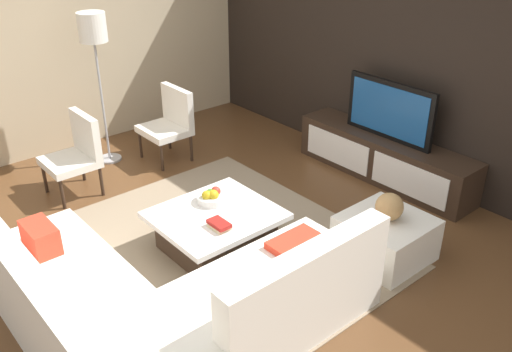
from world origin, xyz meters
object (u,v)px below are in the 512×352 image
Objects in this scene: ottoman at (385,238)px; media_console at (384,158)px; coffee_table at (216,230)px; decorative_ball at (389,207)px; floor_lamp at (94,38)px; fruit_bowl at (212,197)px; sectional_couch at (159,303)px; accent_chair_near at (77,150)px; accent_chair_far at (170,120)px; book_stack at (219,225)px; television at (390,110)px.

media_console is at bearing 128.43° from ottoman.
decorative_ball is at bearing 44.63° from coffee_table.
floor_lamp is 6.32× the size of fruit_bowl.
sectional_couch reaches higher than decorative_ball.
ottoman is at bearing -51.57° from media_console.
media_console is 0.92× the size of sectional_couch.
sectional_couch is 2.50m from accent_chair_near.
fruit_bowl is 1.88m from accent_chair_far.
fruit_bowl is (1.66, 0.55, -0.06)m from accent_chair_near.
ottoman is at bearing 37.58° from fruit_bowl.
accent_chair_near is 3.57× the size of decorative_ball.
coffee_table is at bearing -135.37° from ottoman.
accent_chair_far is at bearing -174.54° from ottoman.
decorative_ball is (3.01, 0.29, 0.03)m from accent_chair_far.
book_stack reaches higher than ottoman.
media_console reaches higher than coffee_table.
floor_lamp reaches higher than ottoman.
book_stack is at bearing 7.14° from accent_chair_near.
television is at bearing 41.06° from floor_lamp.
sectional_couch is 9.64× the size of decorative_ball.
book_stack is at bearing -87.14° from television.
media_console reaches higher than book_stack.
accent_chair_near is at bearing -166.14° from coffee_table.
ottoman is 3.37× the size of book_stack.
decorative_ball is at bearing 76.88° from sectional_couch.
sectional_couch is at bearing -103.12° from ottoman.
television reaches higher than ottoman.
fruit_bowl is at bearing 16.39° from accent_chair_near.
accent_chair_far is at bearing -143.23° from television.
media_console is 1.60m from decorative_ball.
floor_lamp is (-2.47, -2.15, 1.24)m from media_console.
fruit_bowl is (-0.28, -2.20, 0.18)m from media_console.
coffee_table is 1.55m from decorative_ball.
accent_chair_far is (-3.01, -0.29, 0.29)m from ottoman.
accent_chair_near reaches higher than fruit_bowl.
floor_lamp is 7.25× the size of decorative_ball.
television is 4.51× the size of decorative_ball.
television reaches higher than media_console.
media_console is 3.30m from sectional_couch.
fruit_bowl is at bearing -97.21° from media_console.
sectional_couch is at bearing -65.48° from book_stack.
accent_chair_far is (-2.54, 1.74, 0.21)m from sectional_couch.
fruit_bowl is (-1.26, -0.97, 0.23)m from ottoman.
media_console is at bearing 45.33° from accent_chair_far.
television is 0.62× the size of floor_lamp.
ottoman is at bearing 180.00° from decorative_ball.
accent_chair_near is 3.28m from decorative_ball.
television is at bearing 92.86° from book_stack.
accent_chair_far is at bearing 92.65° from accent_chair_near.
accent_chair_far is at bearing 55.34° from floor_lamp.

